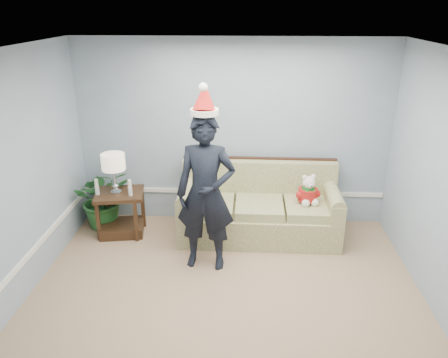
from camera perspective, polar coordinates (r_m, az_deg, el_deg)
room_shell at (r=3.98m, az=-0.22°, el=-4.13°), size 4.54×5.04×2.74m
wainscot_trim at (r=5.61m, az=-11.63°, el=-6.72°), size 4.49×4.99×0.06m
sofa at (r=6.24m, az=4.57°, el=-4.08°), size 2.21×0.96×1.04m
side_table at (r=6.45m, az=-13.23°, el=-4.90°), size 0.74×0.66×0.64m
table_lamp at (r=6.13m, az=-14.25°, el=1.97°), size 0.32×0.32×0.58m
candle_pair at (r=6.19m, az=-14.25°, el=-1.13°), size 0.52×0.06×0.23m
houseplant at (r=6.64m, az=-15.45°, el=-2.36°), size 1.04×0.99×0.91m
man at (r=5.24m, az=-2.39°, el=-1.93°), size 0.75×0.52×1.96m
santa_hat at (r=4.91m, az=-2.58°, el=10.28°), size 0.34×0.38×0.38m
teddy_bear at (r=6.07m, az=10.90°, el=-1.81°), size 0.32×0.33×0.42m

